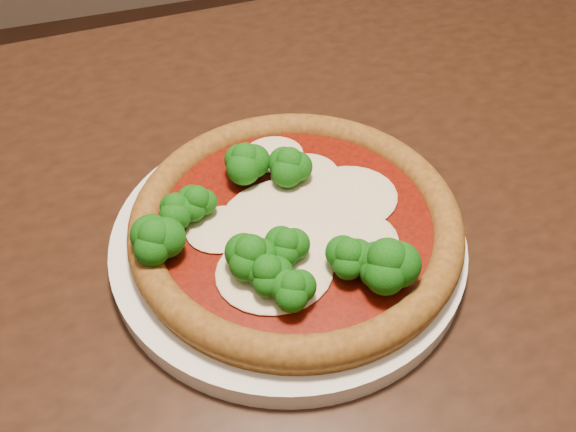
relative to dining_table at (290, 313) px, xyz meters
name	(u,v)px	position (x,y,z in m)	size (l,w,h in m)	color
dining_table	(290,313)	(0.00, 0.00, 0.00)	(1.26, 0.88, 0.75)	black
plate	(288,242)	(0.00, 0.00, 0.10)	(0.29, 0.29, 0.02)	white
pizza	(293,225)	(0.00, -0.01, 0.13)	(0.27, 0.27, 0.06)	brown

